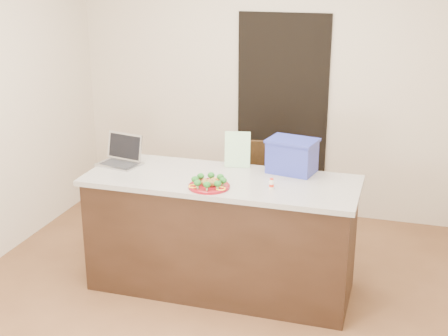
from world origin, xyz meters
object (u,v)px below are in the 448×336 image
(island, at_px, (221,234))
(yogurt_bottle, at_px, (271,184))
(plate, at_px, (209,186))
(blue_box, at_px, (292,156))
(napkin, at_px, (210,187))
(laptop, at_px, (122,156))
(chair, at_px, (248,192))

(island, height_order, yogurt_bottle, yogurt_bottle)
(yogurt_bottle, bearing_deg, plate, -165.61)
(island, height_order, plate, plate)
(island, height_order, blue_box, blue_box)
(island, bearing_deg, yogurt_bottle, -14.58)
(napkin, height_order, laptop, laptop)
(chair, bearing_deg, blue_box, -51.67)
(blue_box, relative_size, chair, 0.41)
(plate, relative_size, napkin, 1.77)
(laptop, xyz_separation_m, blue_box, (1.35, 0.18, 0.07))
(yogurt_bottle, distance_m, chair, 0.95)
(yogurt_bottle, relative_size, chair, 0.08)
(laptop, xyz_separation_m, chair, (0.90, 0.57, -0.42))
(plate, bearing_deg, chair, 86.37)
(napkin, distance_m, yogurt_bottle, 0.44)
(blue_box, bearing_deg, chair, 149.89)
(blue_box, bearing_deg, island, -137.93)
(napkin, height_order, chair, chair)
(napkin, bearing_deg, chair, 86.72)
(napkin, xyz_separation_m, yogurt_bottle, (0.43, 0.12, 0.03))
(plate, distance_m, laptop, 0.91)
(yogurt_bottle, height_order, laptop, laptop)
(plate, relative_size, yogurt_bottle, 3.84)
(napkin, height_order, yogurt_bottle, yogurt_bottle)
(island, xyz_separation_m, napkin, (-0.02, -0.22, 0.46))
(plate, xyz_separation_m, laptop, (-0.84, 0.33, 0.05))
(napkin, height_order, blue_box, blue_box)
(island, relative_size, blue_box, 5.05)
(chair, bearing_deg, laptop, -158.46)
(blue_box, bearing_deg, yogurt_bottle, -88.91)
(laptop, height_order, blue_box, blue_box)
(yogurt_bottle, relative_size, laptop, 0.21)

